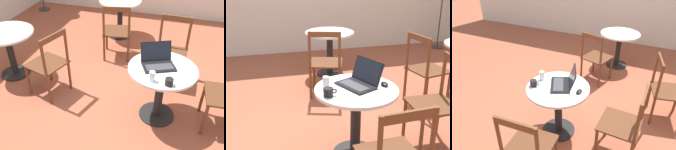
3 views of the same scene
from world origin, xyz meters
TOP-DOWN VIEW (x-y plane):
  - ground_plane at (0.00, 0.00)m, footprint 16.00×16.00m
  - cafe_table_near at (-0.07, -0.37)m, footprint 0.76×0.76m
  - cafe_table_mid at (1.92, 0.66)m, footprint 0.76×0.76m
  - cafe_table_far at (0.19, 1.84)m, footprint 0.76×0.76m
  - chair_near_right at (0.76, -0.41)m, footprint 0.45×0.45m
  - chair_mid_left at (1.13, 0.49)m, footprint 0.52×0.52m
  - chair_far_front at (-0.04, 1.06)m, footprint 0.55×0.55m
  - laptop at (-0.02, -0.31)m, footprint 0.42×0.44m
  - mouse at (0.20, -0.37)m, footprint 0.06×0.10m
  - mug at (-0.35, -0.47)m, footprint 0.12×0.08m
  - drinking_glass at (-0.33, -0.30)m, footprint 0.06×0.06m

SIDE VIEW (x-z plane):
  - ground_plane at x=0.00m, z-range 0.00..0.00m
  - chair_near_right at x=0.76m, z-range 0.00..0.92m
  - chair_mid_left at x=1.13m, z-range 0.00..0.92m
  - chair_far_front at x=-0.04m, z-range 0.00..0.92m
  - cafe_table_near at x=-0.07m, z-range 0.17..0.87m
  - cafe_table_mid at x=1.92m, z-range 0.17..0.87m
  - cafe_table_far at x=0.19m, z-range 0.17..0.87m
  - mouse at x=0.20m, z-range 0.70..0.73m
  - mug at x=-0.35m, z-range 0.70..0.78m
  - laptop at x=-0.02m, z-range 0.63..0.86m
  - drinking_glass at x=-0.33m, z-range 0.70..0.81m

